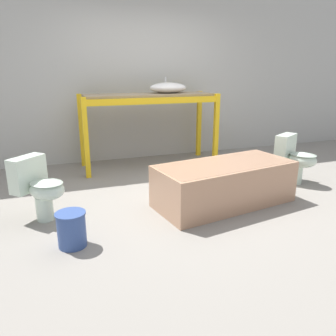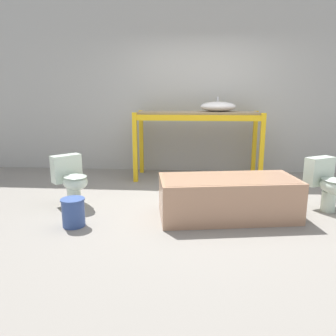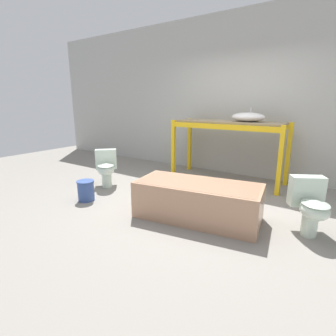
# 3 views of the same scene
# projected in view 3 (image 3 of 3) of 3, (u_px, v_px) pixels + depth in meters

# --- Properties ---
(ground_plane) EXTENTS (12.00, 12.00, 0.00)m
(ground_plane) POSITION_uv_depth(u_px,v_px,m) (195.00, 202.00, 4.04)
(ground_plane) COLOR gray
(warehouse_wall_rear) EXTENTS (10.80, 0.08, 3.20)m
(warehouse_wall_rear) POSITION_uv_depth(u_px,v_px,m) (244.00, 96.00, 5.19)
(warehouse_wall_rear) COLOR #ADADA8
(warehouse_wall_rear) RESTS_ON ground_plane
(shelving_rack) EXTENTS (2.11, 0.73, 1.15)m
(shelving_rack) POSITION_uv_depth(u_px,v_px,m) (229.00, 131.00, 4.91)
(shelving_rack) COLOR yellow
(shelving_rack) RESTS_ON ground_plane
(sink_basin) EXTENTS (0.59, 0.44, 0.24)m
(sink_basin) POSITION_uv_depth(u_px,v_px,m) (248.00, 117.00, 4.69)
(sink_basin) COLOR white
(sink_basin) RESTS_ON shelving_rack
(bathtub_main) EXTENTS (1.68, 0.95, 0.48)m
(bathtub_main) POSITION_uv_depth(u_px,v_px,m) (198.00, 198.00, 3.41)
(bathtub_main) COLOR tan
(bathtub_main) RESTS_ON ground_plane
(toilet_near) EXTENTS (0.60, 0.60, 0.66)m
(toilet_near) POSITION_uv_depth(u_px,v_px,m) (106.00, 167.00, 4.68)
(toilet_near) COLOR silver
(toilet_near) RESTS_ON ground_plane
(toilet_far) EXTENTS (0.54, 0.61, 0.66)m
(toilet_far) POSITION_uv_depth(u_px,v_px,m) (310.00, 204.00, 2.97)
(toilet_far) COLOR silver
(toilet_far) RESTS_ON ground_plane
(bucket_white) EXTENTS (0.26, 0.26, 0.32)m
(bucket_white) POSITION_uv_depth(u_px,v_px,m) (86.00, 190.00, 4.05)
(bucket_white) COLOR #334C8C
(bucket_white) RESTS_ON ground_plane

